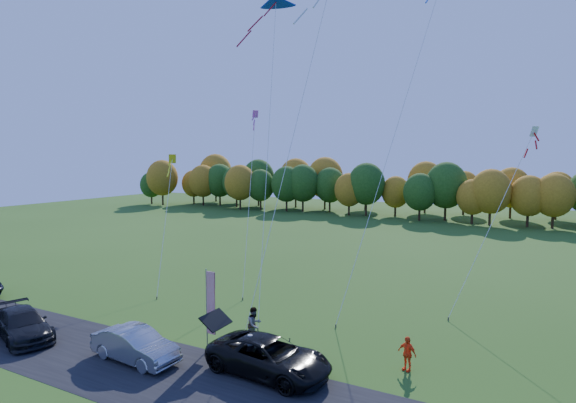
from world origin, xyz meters
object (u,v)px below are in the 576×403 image
at_px(silver_sedan, 135,345).
at_px(feather_flag, 210,302).
at_px(black_suv, 269,356).
at_px(person_east, 407,353).

relative_size(silver_sedan, feather_flag, 1.11).
distance_m(silver_sedan, feather_flag, 4.00).
xyz_separation_m(black_suv, person_east, (5.44, 3.18, -0.01)).
xyz_separation_m(silver_sedan, person_east, (11.78, 4.97, 0.03)).
xyz_separation_m(black_suv, silver_sedan, (-6.34, -1.79, -0.04)).
distance_m(silver_sedan, person_east, 12.79).
relative_size(person_east, feather_flag, 0.38).
relative_size(silver_sedan, person_east, 2.93).
distance_m(black_suv, silver_sedan, 6.59).
height_order(black_suv, silver_sedan, black_suv).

